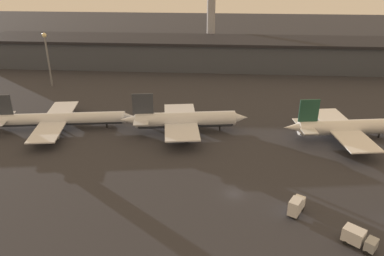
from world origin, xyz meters
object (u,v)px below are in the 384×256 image
airplane_3 (346,127)px  airplane_1 (59,119)px  service_vehicle_1 (296,206)px  service_vehicle_2 (358,238)px  airplane_2 (184,120)px

airplane_3 → airplane_1: bearing=171.3°
airplane_1 → airplane_3: bearing=-8.7°
service_vehicle_1 → service_vehicle_2: size_ratio=0.87×
airplane_2 → service_vehicle_2: bearing=-60.8°
airplane_1 → service_vehicle_2: bearing=-40.2°
airplane_1 → service_vehicle_1: airplane_1 is taller
airplane_1 → airplane_2: (38.29, 0.67, 0.68)m
airplane_2 → service_vehicle_2: 59.18m
airplane_2 → airplane_3: size_ratio=1.05×
airplane_2 → airplane_3: bearing=-9.8°
service_vehicle_1 → airplane_2: bearing=64.4°
airplane_3 → service_vehicle_2: bearing=-111.7°
service_vehicle_1 → airplane_1: bearing=89.6°
airplane_2 → airplane_3: 46.95m
airplane_2 → service_vehicle_1: 46.53m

